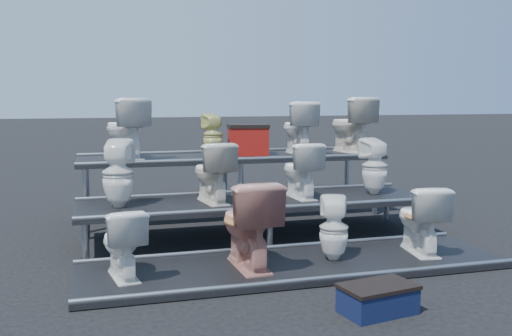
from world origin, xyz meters
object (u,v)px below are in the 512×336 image
object	(u,v)px
toilet_5	(212,172)
toilet_2	(334,228)
toilet_10	(298,128)
red_crate	(248,141)
toilet_9	(213,135)
toilet_4	(118,173)
toilet_7	(375,166)
toilet_1	(248,223)
toilet_3	(420,219)
toilet_6	(300,170)
toilet_8	(125,129)
toilet_0	(122,243)
toilet_11	(351,125)
step_stool	(378,301)

from	to	relation	value
toilet_5	toilet_2	bearing A→B (deg)	118.83
toilet_10	red_crate	distance (m)	0.76
toilet_9	toilet_10	bearing A→B (deg)	168.92
toilet_4	toilet_10	xyz separation A→B (m)	(2.60, 1.30, 0.40)
toilet_5	toilet_10	bearing A→B (deg)	-147.57
toilet_7	toilet_5	bearing A→B (deg)	-8.24
toilet_1	red_crate	xyz separation A→B (m)	(0.72, 2.66, 0.57)
toilet_3	toilet_6	world-z (taller)	toilet_6
toilet_8	red_crate	size ratio (longest dim) A/B	1.51
toilet_4	toilet_8	world-z (taller)	toilet_8
toilet_2	toilet_7	xyz separation A→B (m)	(1.12, 1.30, 0.43)
toilet_4	toilet_0	bearing A→B (deg)	105.73
toilet_6	red_crate	bearing A→B (deg)	-79.81
toilet_11	toilet_7	bearing A→B (deg)	69.80
toilet_4	step_stool	distance (m)	3.26
toilet_6	toilet_3	bearing A→B (deg)	121.22
toilet_9	red_crate	bearing A→B (deg)	175.40
toilet_0	toilet_1	xyz separation A→B (m)	(1.18, 0.00, 0.10)
toilet_6	toilet_9	distance (m)	1.57
toilet_9	toilet_10	xyz separation A→B (m)	(1.25, 0.00, 0.08)
toilet_11	toilet_8	bearing A→B (deg)	-8.18
toilet_10	toilet_2	bearing A→B (deg)	80.23
toilet_6	toilet_11	bearing A→B (deg)	-136.36
red_crate	step_stool	xyz separation A→B (m)	(-0.01, -3.93, -0.95)
toilet_2	toilet_3	size ratio (longest dim) A/B	0.89
toilet_4	toilet_8	size ratio (longest dim) A/B	0.94
toilet_4	step_stool	world-z (taller)	toilet_4
toilet_6	toilet_7	world-z (taller)	toilet_7
toilet_2	toilet_0	bearing A→B (deg)	19.26
toilet_0	toilet_3	size ratio (longest dim) A/B	0.89
toilet_7	red_crate	distance (m)	1.89
toilet_0	toilet_7	size ratio (longest dim) A/B	0.91
toilet_1	toilet_11	size ratio (longest dim) A/B	1.04
red_crate	step_stool	world-z (taller)	red_crate
toilet_4	step_stool	size ratio (longest dim) A/B	1.35
toilet_9	toilet_10	world-z (taller)	toilet_10
toilet_8	toilet_9	bearing A→B (deg)	161.21
toilet_5	toilet_9	world-z (taller)	toilet_9
toilet_8	toilet_6	bearing A→B (deg)	128.16
toilet_5	toilet_8	xyz separation A→B (m)	(-0.91, 1.30, 0.45)
toilet_6	toilet_7	distance (m)	0.99
toilet_0	toilet_3	distance (m)	3.04
red_crate	toilet_3	bearing A→B (deg)	-59.83
toilet_8	red_crate	xyz separation A→B (m)	(1.70, 0.06, -0.21)
toilet_11	toilet_3	bearing A→B (deg)	72.65
toilet_5	toilet_9	size ratio (longest dim) A/B	1.19
toilet_0	toilet_9	size ratio (longest dim) A/B	1.07
toilet_11	toilet_0	bearing A→B (deg)	28.76
toilet_1	toilet_10	xyz separation A→B (m)	(1.45, 2.60, 0.75)
toilet_10	toilet_0	bearing A→B (deg)	47.19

